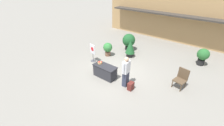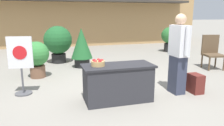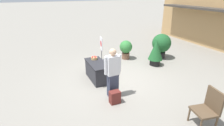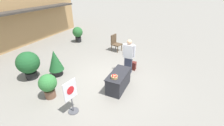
# 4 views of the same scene
# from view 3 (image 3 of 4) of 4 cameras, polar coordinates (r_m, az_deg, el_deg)

# --- Properties ---
(ground_plane) EXTENTS (120.00, 120.00, 0.00)m
(ground_plane) POSITION_cam_3_polar(r_m,az_deg,el_deg) (7.22, 0.67, -5.54)
(ground_plane) COLOR gray
(display_table) EXTENTS (1.40, 0.65, 0.74)m
(display_table) POSITION_cam_3_polar(r_m,az_deg,el_deg) (7.14, -4.84, -2.61)
(display_table) COLOR #2D2D33
(display_table) RESTS_ON ground_plane
(apple_basket) EXTENTS (0.26, 0.26, 0.13)m
(apple_basket) POSITION_cam_3_polar(r_m,az_deg,el_deg) (7.33, -5.84, 1.64)
(apple_basket) COLOR tan
(apple_basket) RESTS_ON display_table
(person_visitor) EXTENTS (0.28, 0.61, 1.72)m
(person_visitor) POSITION_cam_3_polar(r_m,az_deg,el_deg) (5.78, 0.26, -3.24)
(person_visitor) COLOR #33384C
(person_visitor) RESTS_ON ground_plane
(backpack) EXTENTS (0.24, 0.34, 0.42)m
(backpack) POSITION_cam_3_polar(r_m,az_deg,el_deg) (5.76, 0.93, -11.07)
(backpack) COLOR maroon
(backpack) RESTS_ON ground_plane
(poster_board) EXTENTS (0.51, 0.36, 1.26)m
(poster_board) POSITION_cam_3_polar(r_m,az_deg,el_deg) (8.97, -3.47, 4.73)
(poster_board) COLOR #4C4C51
(poster_board) RESTS_ON ground_plane
(patio_chair) EXTENTS (0.65, 0.65, 1.07)m
(patio_chair) POSITION_cam_3_polar(r_m,az_deg,el_deg) (5.36, 29.02, -12.41)
(patio_chair) COLOR brown
(patio_chair) RESTS_ON ground_plane
(potted_plant_near_right) EXTENTS (0.70, 0.70, 1.28)m
(potted_plant_near_right) POSITION_cam_3_polar(r_m,az_deg,el_deg) (8.66, 14.14, 3.71)
(potted_plant_near_right) COLOR black
(potted_plant_near_right) RESTS_ON ground_plane
(potted_plant_far_left) EXTENTS (0.67, 0.67, 1.00)m
(potted_plant_far_left) POSITION_cam_3_polar(r_m,az_deg,el_deg) (9.29, 4.56, 4.84)
(potted_plant_far_left) COLOR brown
(potted_plant_far_left) RESTS_ON ground_plane
(potted_plant_near_left) EXTENTS (0.99, 0.99, 1.31)m
(potted_plant_near_left) POSITION_cam_3_polar(r_m,az_deg,el_deg) (9.71, 15.84, 5.96)
(potted_plant_near_left) COLOR black
(potted_plant_near_left) RESTS_ON ground_plane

